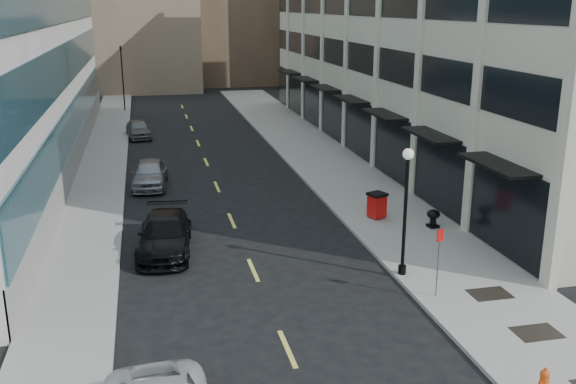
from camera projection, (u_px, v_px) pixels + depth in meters
name	position (u px, v px, depth m)	size (l,w,h in m)	color
sidewalk_right	(345.00, 178.00, 37.38)	(5.00, 80.00, 0.15)	gray
sidewalk_left	(96.00, 193.00, 34.43)	(3.00, 80.00, 0.15)	gray
building_right	(450.00, 17.00, 43.41)	(15.30, 46.50, 18.25)	beige
skyline_stone	(316.00, 3.00, 79.87)	(10.00, 14.00, 20.00)	beige
grate_mid	(537.00, 332.00, 19.59)	(1.40, 1.00, 0.01)	black
grate_far	(490.00, 294.00, 22.21)	(1.40, 1.00, 0.01)	black
road_centerline	(224.00, 202.00, 33.01)	(0.15, 68.20, 0.01)	#D8CC4C
traffic_signal	(121.00, 50.00, 59.26)	(0.66, 0.66, 6.98)	black
car_black_pickup	(165.00, 235.00, 26.18)	(2.09, 5.13, 1.49)	black
car_silver_sedan	(150.00, 173.00, 35.61)	(1.81, 4.50, 1.53)	gray
car_grey_sedan	(138.00, 129.00, 48.77)	(1.64, 4.07, 1.39)	slate
fire_hydrant	(544.00, 383.00, 16.29)	(0.33, 0.33, 0.82)	#F64D11
trash_bin	(377.00, 204.00, 29.97)	(0.97, 0.97, 1.22)	red
lamppost	(406.00, 200.00, 23.08)	(0.41, 0.41, 4.89)	black
sign_post	(439.00, 251.00, 21.58)	(0.29, 0.14, 2.61)	slate
urn_planter	(433.00, 217.00, 28.73)	(0.59, 0.59, 0.82)	black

